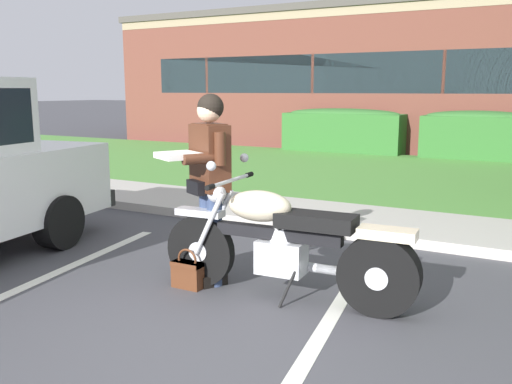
# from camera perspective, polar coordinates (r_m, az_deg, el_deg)

# --- Properties ---
(ground_plane) EXTENTS (140.00, 140.00, 0.00)m
(ground_plane) POSITION_cam_1_polar(r_m,az_deg,el_deg) (3.90, -8.07, -16.05)
(ground_plane) COLOR #424247
(curb_strip) EXTENTS (60.00, 0.20, 0.12)m
(curb_strip) POSITION_cam_1_polar(r_m,az_deg,el_deg) (6.67, 9.26, -4.17)
(curb_strip) COLOR #B7B2A8
(curb_strip) RESTS_ON ground
(concrete_walk) EXTENTS (60.00, 1.50, 0.08)m
(concrete_walk) POSITION_cam_1_polar(r_m,az_deg,el_deg) (7.46, 11.44, -2.83)
(concrete_walk) COLOR #B7B2A8
(concrete_walk) RESTS_ON ground
(grass_lawn) EXTENTS (60.00, 6.78, 0.06)m
(grass_lawn) POSITION_cam_1_polar(r_m,az_deg,el_deg) (11.42, 17.66, 1.42)
(grass_lawn) COLOR #518E3D
(grass_lawn) RESTS_ON ground
(stall_stripe_0) EXTENTS (0.73, 4.37, 0.01)m
(stall_stripe_0) POSITION_cam_1_polar(r_m,az_deg,el_deg) (5.31, -23.92, -9.46)
(stall_stripe_0) COLOR silver
(stall_stripe_0) RESTS_ON ground
(stall_stripe_1) EXTENTS (0.73, 4.37, 0.01)m
(stall_stripe_1) POSITION_cam_1_polar(r_m,az_deg,el_deg) (3.68, 4.71, -17.61)
(stall_stripe_1) COLOR silver
(stall_stripe_1) RESTS_ON ground
(motorcycle) EXTENTS (2.24, 0.82, 1.18)m
(motorcycle) POSITION_cam_1_polar(r_m,az_deg,el_deg) (4.57, 3.93, -5.45)
(motorcycle) COLOR black
(motorcycle) RESTS_ON ground
(rider_person) EXTENTS (0.59, 0.67, 1.70)m
(rider_person) POSITION_cam_1_polar(r_m,az_deg,el_deg) (4.86, -5.00, 1.86)
(rider_person) COLOR black
(rider_person) RESTS_ON ground
(handbag) EXTENTS (0.28, 0.13, 0.36)m
(handbag) POSITION_cam_1_polar(r_m,az_deg,el_deg) (4.97, -7.11, -8.22)
(handbag) COLOR #562D19
(handbag) RESTS_ON ground
(hedge_left) EXTENTS (3.31, 0.90, 1.24)m
(hedge_left) POSITION_cam_1_polar(r_m,az_deg,el_deg) (15.48, 8.96, 6.37)
(hedge_left) COLOR #336B2D
(hedge_left) RESTS_ON ground
(hedge_center_left) EXTENTS (2.63, 0.90, 1.24)m
(hedge_center_left) POSITION_cam_1_polar(r_m,az_deg,el_deg) (14.68, 21.89, 5.52)
(hedge_center_left) COLOR #336B2D
(hedge_center_left) RESTS_ON ground
(brick_building) EXTENTS (21.59, 11.97, 4.19)m
(brick_building) POSITION_cam_1_polar(r_m,az_deg,el_deg) (21.05, 21.70, 10.76)
(brick_building) COLOR brown
(brick_building) RESTS_ON ground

